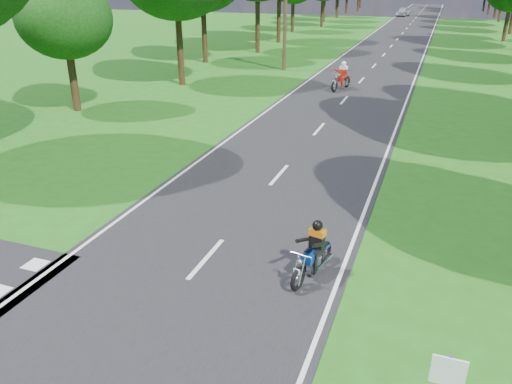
% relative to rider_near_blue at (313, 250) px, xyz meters
% --- Properties ---
extents(ground, '(160.00, 160.00, 0.00)m').
position_rel_rider_near_blue_xyz_m(ground, '(-2.66, -2.17, -0.71)').
color(ground, '#1E5513').
rests_on(ground, ground).
extents(main_road, '(7.00, 140.00, 0.02)m').
position_rel_rider_near_blue_xyz_m(main_road, '(-2.66, 47.83, -0.70)').
color(main_road, black).
rests_on(main_road, ground).
extents(road_markings, '(7.40, 140.00, 0.01)m').
position_rel_rider_near_blue_xyz_m(road_markings, '(-2.80, 45.96, -0.68)').
color(road_markings, silver).
rests_on(road_markings, main_road).
extents(telegraph_pole, '(1.20, 0.26, 8.00)m').
position_rel_rider_near_blue_xyz_m(telegraph_pole, '(-8.66, 25.83, 3.37)').
color(telegraph_pole, '#382616').
rests_on(telegraph_pole, ground).
extents(rider_near_blue, '(0.91, 1.73, 1.37)m').
position_rel_rider_near_blue_xyz_m(rider_near_blue, '(0.00, 0.00, 0.00)').
color(rider_near_blue, navy).
rests_on(rider_near_blue, main_road).
extents(rider_far_red, '(1.19, 2.12, 1.68)m').
position_rel_rider_near_blue_xyz_m(rider_far_red, '(-3.40, 20.51, 0.15)').
color(rider_far_red, '#A1130C').
rests_on(rider_far_red, main_road).
extents(distant_car, '(2.45, 4.47, 1.44)m').
position_rel_rider_near_blue_xyz_m(distant_car, '(-4.92, 80.15, 0.04)').
color(distant_car, '#B7BBBF').
rests_on(distant_car, main_road).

